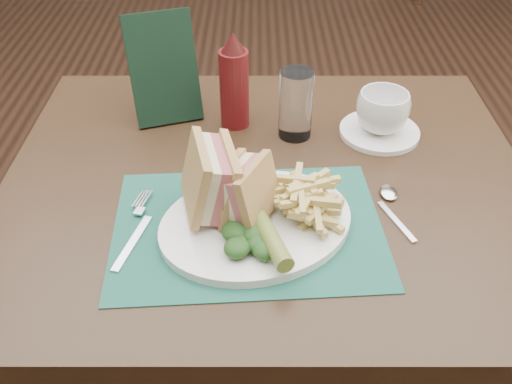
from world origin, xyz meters
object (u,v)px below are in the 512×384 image
(plate, at_px, (256,224))
(sandwich_half_b, at_px, (234,186))
(saucer, at_px, (379,132))
(check_presenter, at_px, (163,69))
(sandwich_half_a, at_px, (196,180))
(ketchup_bottle, at_px, (234,80))
(placemat, at_px, (248,228))
(drinking_glass, at_px, (296,104))
(coffee_cup, at_px, (382,112))
(table_main, at_px, (265,319))

(plate, distance_m, sandwich_half_b, 0.07)
(saucer, relative_size, check_presenter, 0.72)
(sandwich_half_a, xyz_separation_m, ketchup_bottle, (0.05, 0.28, 0.02))
(placemat, xyz_separation_m, drinking_glass, (0.08, 0.26, 0.06))
(plate, distance_m, ketchup_bottle, 0.32)
(plate, height_order, check_presenter, check_presenter)
(saucer, relative_size, ketchup_bottle, 0.81)
(saucer, xyz_separation_m, drinking_glass, (-0.16, -0.00, 0.06))
(plate, height_order, drinking_glass, drinking_glass)
(placemat, bearing_deg, plate, -1.14)
(ketchup_bottle, bearing_deg, check_presenter, 167.27)
(ketchup_bottle, bearing_deg, coffee_cup, -7.75)
(plate, height_order, coffee_cup, coffee_cup)
(table_main, bearing_deg, drinking_glass, 68.34)
(placemat, xyz_separation_m, ketchup_bottle, (-0.03, 0.30, 0.09))
(sandwich_half_a, distance_m, coffee_cup, 0.41)
(plate, xyz_separation_m, saucer, (0.23, 0.27, -0.00))
(sandwich_half_b, distance_m, coffee_cup, 0.36)
(table_main, distance_m, placemat, 0.40)
(plate, xyz_separation_m, check_presenter, (-0.17, 0.33, 0.09))
(check_presenter, bearing_deg, saucer, -27.70)
(sandwich_half_b, distance_m, ketchup_bottle, 0.28)
(sandwich_half_b, height_order, check_presenter, check_presenter)
(coffee_cup, xyz_separation_m, ketchup_bottle, (-0.27, 0.04, 0.04))
(table_main, xyz_separation_m, ketchup_bottle, (-0.06, 0.17, 0.47))
(plate, relative_size, sandwich_half_a, 2.55)
(table_main, height_order, sandwich_half_b, sandwich_half_b)
(table_main, bearing_deg, saucer, 32.59)
(placemat, height_order, saucer, saucer)
(table_main, height_order, saucer, saucer)
(saucer, height_order, coffee_cup, coffee_cup)
(check_presenter, bearing_deg, ketchup_bottle, -31.03)
(drinking_glass, bearing_deg, placemat, -107.84)
(sandwich_half_b, height_order, coffee_cup, sandwich_half_b)
(placemat, distance_m, saucer, 0.36)
(drinking_glass, height_order, check_presenter, check_presenter)
(saucer, xyz_separation_m, check_presenter, (-0.41, 0.07, 0.10))
(sandwich_half_a, bearing_deg, sandwich_half_b, -14.62)
(placemat, distance_m, drinking_glass, 0.28)
(plate, xyz_separation_m, coffee_cup, (0.23, 0.27, 0.04))
(placemat, xyz_separation_m, sandwich_half_a, (-0.08, 0.02, 0.07))
(sandwich_half_a, distance_m, ketchup_bottle, 0.29)
(sandwich_half_b, relative_size, ketchup_bottle, 0.51)
(ketchup_bottle, xyz_separation_m, check_presenter, (-0.13, 0.03, 0.01))
(placemat, height_order, check_presenter, check_presenter)
(saucer, relative_size, drinking_glass, 1.15)
(sandwich_half_a, bearing_deg, check_presenter, 92.41)
(sandwich_half_b, bearing_deg, table_main, 91.11)
(sandwich_half_a, bearing_deg, saucer, 24.29)
(plate, xyz_separation_m, sandwich_half_b, (-0.03, 0.02, 0.06))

